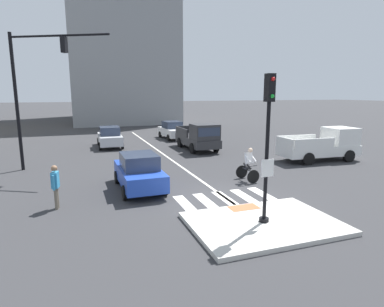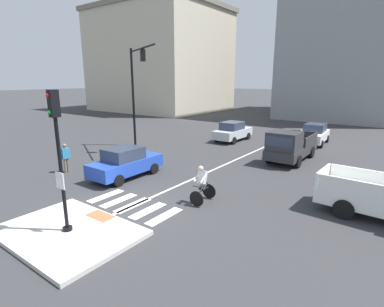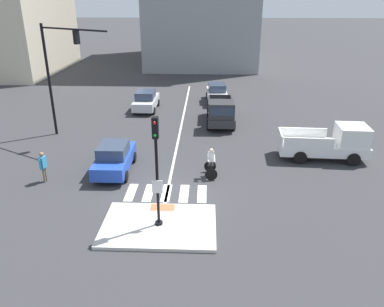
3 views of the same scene
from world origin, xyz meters
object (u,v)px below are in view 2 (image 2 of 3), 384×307
Objects in this scene: signal_pole at (58,150)px; cyclist at (202,183)px; car_white_eastbound_distant at (314,134)px; pickup_truck_charcoal_eastbound_far at (290,147)px; traffic_light_mast at (136,84)px; car_silver_westbound_distant at (233,131)px; pedestrian_at_curb_left at (65,156)px; car_blue_westbound_near at (125,163)px.

cyclist is (2.20, 4.95, -2.11)m from signal_pole.
car_white_eastbound_distant is 0.82× the size of pickup_truck_charcoal_eastbound_far.
cyclist is (-0.61, -15.40, 0.06)m from car_white_eastbound_distant.
traffic_light_mast is 9.05m from car_silver_westbound_distant.
car_white_eastbound_distant is 1.01× the size of car_silver_westbound_distant.
cyclist reaches higher than car_silver_westbound_distant.
pedestrian_at_curb_left is at bearing -103.45° from car_silver_westbound_distant.
car_white_eastbound_distant is at bearing 42.20° from traffic_light_mast.
pickup_truck_charcoal_eastbound_far is at bearing 15.44° from traffic_light_mast.
traffic_light_mast is 1.79× the size of car_silver_westbound_distant.
traffic_light_mast is 1.45× the size of pickup_truck_charcoal_eastbound_far.
pedestrian_at_curb_left is at bearing -119.50° from car_white_eastbound_distant.
car_white_eastbound_distant is at bearing 82.13° from signal_pole.
signal_pole reaches higher than pickup_truck_charcoal_eastbound_far.
pickup_truck_charcoal_eastbound_far is 3.04× the size of cyclist.
pedestrian_at_curb_left is at bearing -157.08° from car_blue_westbound_near.
car_silver_westbound_distant is at bearing 113.25° from cyclist.
cyclist is at bearing 6.47° from pedestrian_at_curb_left.
pedestrian_at_curb_left is (-3.36, -1.42, 0.17)m from car_blue_westbound_near.
pickup_truck_charcoal_eastbound_far is at bearing 84.99° from cyclist.
pickup_truck_charcoal_eastbound_far is (6.06, 8.36, 0.17)m from car_blue_westbound_near.
pickup_truck_charcoal_eastbound_far is at bearing 54.06° from car_blue_westbound_near.
traffic_light_mast is at bearing 100.43° from pedestrian_at_curb_left.
traffic_light_mast is (-7.71, 10.80, 1.86)m from signal_pole.
car_blue_westbound_near is (-5.90, -14.95, 0.00)m from car_white_eastbound_distant.
car_white_eastbound_distant is 6.64m from car_silver_westbound_distant.
car_white_eastbound_distant is 18.82m from pedestrian_at_curb_left.
pickup_truck_charcoal_eastbound_far reaches higher than pedestrian_at_curb_left.
car_silver_westbound_distant and car_blue_westbound_near have the same top height.
traffic_light_mast reaches higher than car_blue_westbound_near.
pickup_truck_charcoal_eastbound_far is 3.05× the size of pedestrian_at_curb_left.
cyclist is at bearing -30.57° from traffic_light_mast.
pedestrian_at_curb_left is (-9.43, -9.78, 0.00)m from pickup_truck_charcoal_eastbound_far.
signal_pole is 7.84m from pedestrian_at_curb_left.
car_blue_westbound_near is 10.33m from pickup_truck_charcoal_eastbound_far.
car_silver_westbound_distant is (-6.02, -2.81, 0.00)m from car_white_eastbound_distant.
signal_pole is at bearing -54.48° from traffic_light_mast.
car_blue_westbound_near is at bearing 22.92° from pedestrian_at_curb_left.
car_blue_westbound_near is 5.31m from cyclist.
cyclist reaches higher than car_white_eastbound_distant.
signal_pole is 13.40m from traffic_light_mast.
signal_pole is 20.65m from car_white_eastbound_distant.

